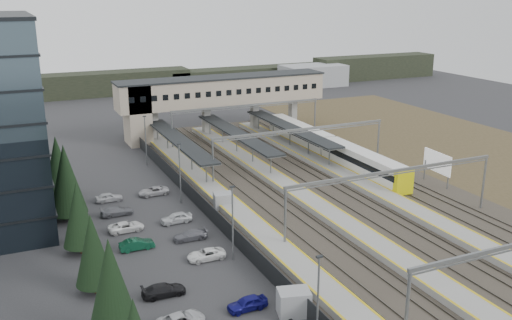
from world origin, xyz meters
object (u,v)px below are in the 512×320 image
train (329,148)px  billboard (437,163)px  relay_cabin_near (294,302)px  footbridge (209,95)px  relay_cabin_far (223,201)px

train → billboard: size_ratio=6.73×
relay_cabin_near → train: (27.17, 38.57, 0.87)m
relay_cabin_near → train: bearing=54.8°
relay_cabin_near → footbridge: (14.87, 61.73, 6.80)m
relay_cabin_near → billboard: size_ratio=0.54×
footbridge → train: (12.30, -23.16, -5.92)m
relay_cabin_near → billboard: billboard is taller
relay_cabin_far → relay_cabin_near: bearing=-97.7°
relay_cabin_near → footbridge: size_ratio=0.08×
relay_cabin_near → relay_cabin_far: 25.67m
relay_cabin_far → billboard: size_ratio=0.45×
footbridge → relay_cabin_near: bearing=-103.5°
relay_cabin_far → billboard: bearing=-7.3°
footbridge → billboard: footbridge is taller
relay_cabin_near → billboard: (34.37, 21.48, 2.13)m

